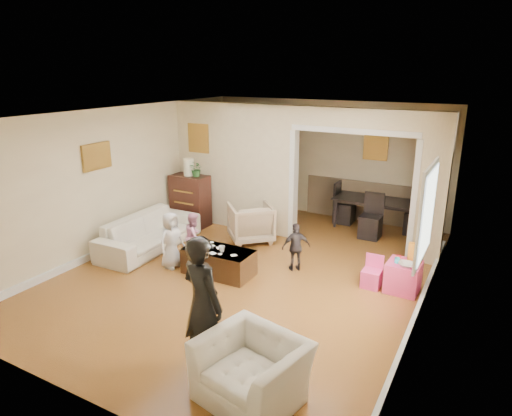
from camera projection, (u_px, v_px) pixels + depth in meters
The scene contains 27 objects.
floor at pixel (250, 271), 7.55m from camera, with size 7.00×7.00×0.00m, color #AA6A2B.
partition_left at pixel (235, 167), 9.30m from camera, with size 2.75×0.18×2.60m, color beige.
partition_right at pixel (431, 190), 7.54m from camera, with size 0.55×0.18×2.60m, color beige.
partition_header at pixel (355, 118), 7.83m from camera, with size 2.22×0.18×0.35m, color beige.
window_pane at pixel (427, 214), 5.50m from camera, with size 0.03×0.95×1.10m, color white.
framed_art_partition at pixel (199, 138), 9.43m from camera, with size 0.45×0.03×0.55m, color brown.
framed_art_sofa_wall at pixel (97, 156), 7.76m from camera, with size 0.03×0.55×0.40m, color brown.
framed_art_alcove at pixel (376, 146), 9.42m from camera, with size 0.45×0.03×0.55m, color brown.
sofa at pixel (150, 232), 8.41m from camera, with size 2.16×0.84×0.63m, color beige.
armchair_back at pixel (251, 222), 8.77m from camera, with size 0.80×0.82×0.75m, color tan.
armchair_front at pixel (252, 370), 4.54m from camera, with size 1.01×0.89×0.66m, color beige.
dresser at pixel (190, 200), 9.61m from camera, with size 0.80×0.45×1.10m, color #361410.
table_lamp at pixel (189, 167), 9.39m from camera, with size 0.22×0.22×0.36m, color #F1ECC4.
potted_plant at pixel (197, 169), 9.31m from camera, with size 0.29×0.25×0.32m, color #30682E.
coffee_table at pixel (219, 262), 7.37m from camera, with size 1.15×0.57×0.43m, color #352011.
coffee_cup at pixel (222, 249), 7.21m from camera, with size 0.10×0.10×0.10m, color beige.
play_table at pixel (403, 277), 6.80m from camera, with size 0.48×0.48×0.46m, color #F03F82.
cereal_box at pixel (415, 253), 6.72m from camera, with size 0.20×0.07×0.30m, color gold.
cyan_cup at pixel (397, 260), 6.73m from camera, with size 0.08×0.08×0.08m, color #29BBCD.
toy_block at pixel (398, 257), 6.88m from camera, with size 0.08×0.06×0.05m, color red.
play_bowl at pixel (407, 265), 6.60m from camera, with size 0.23×0.23×0.06m, color silver.
dining_table at pixel (379, 214), 9.47m from camera, with size 1.83×1.02×0.65m, color black.
adult_person at pixel (203, 304), 4.89m from camera, with size 0.58×0.38×1.59m, color black.
child_kneel_a at pixel (171, 240), 7.56m from camera, with size 0.48×0.31×0.98m, color silver.
child_kneel_b at pixel (194, 236), 7.88m from camera, with size 0.42×0.33×0.86m, color pink.
child_toddler at pixel (296, 247), 7.46m from camera, with size 0.48×0.20×0.83m, color black.
craft_papers at pixel (214, 250), 7.31m from camera, with size 0.82×0.50×0.00m.
Camera 1 is at (3.40, -6.00, 3.26)m, focal length 31.48 mm.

